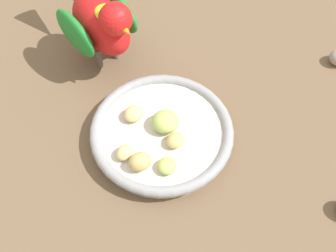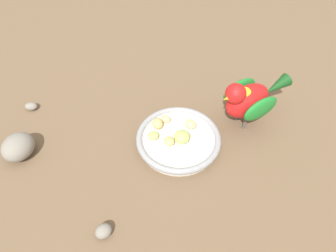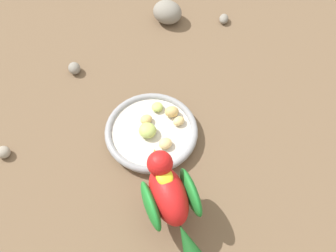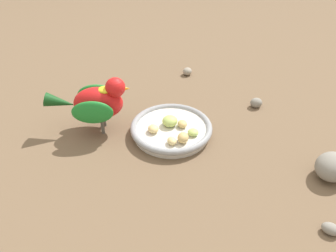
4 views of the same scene
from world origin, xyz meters
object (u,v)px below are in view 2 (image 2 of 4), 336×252
rock_large (18,147)px  apple_piece_2 (191,124)px  apple_piece_3 (182,137)px  apple_piece_5 (158,123)px  parrot (249,99)px  pebble_2 (104,231)px  apple_piece_0 (169,141)px  apple_piece_4 (166,119)px  apple_piece_1 (153,136)px  feeding_bowl (179,141)px  pebble_1 (31,106)px

rock_large → apple_piece_2: bearing=64.6°
apple_piece_3 → rock_large: 0.35m
apple_piece_2 → apple_piece_5: apple_piece_5 is taller
apple_piece_5 → parrot: 0.21m
pebble_2 → apple_piece_3: bearing=109.1°
apple_piece_0 → parrot: 0.20m
apple_piece_4 → rock_large: bearing=-110.6°
apple_piece_5 → parrot: size_ratio=0.15×
apple_piece_1 → parrot: size_ratio=0.12×
apple_piece_2 → apple_piece_4: apple_piece_2 is taller
apple_piece_0 → apple_piece_2: 0.07m
apple_piece_0 → apple_piece_5: 0.05m
apple_piece_2 → apple_piece_4: 0.06m
apple_piece_2 → apple_piece_4: (-0.05, -0.04, -0.00)m
feeding_bowl → apple_piece_2: bearing=109.6°
apple_piece_0 → apple_piece_2: (-0.01, 0.07, 0.00)m
apple_piece_1 → pebble_1: bearing=-144.6°
apple_piece_2 → parrot: parrot is taller
apple_piece_4 → pebble_2: bearing=-58.0°
apple_piece_3 → pebble_2: 0.25m
feeding_bowl → parrot: (0.03, 0.17, 0.06)m
apple_piece_3 → pebble_2: apple_piece_3 is taller
parrot → pebble_1: parrot is taller
apple_piece_0 → apple_piece_4: size_ratio=1.03×
apple_piece_5 → parrot: (0.09, 0.18, 0.05)m
apple_piece_0 → apple_piece_3: size_ratio=0.70×
feeding_bowl → apple_piece_4: size_ratio=7.86×
apple_piece_0 → apple_piece_4: bearing=151.2°
apple_piece_4 → pebble_2: apple_piece_4 is taller
apple_piece_1 → pebble_2: 0.23m
apple_piece_1 → parrot: 0.23m
feeding_bowl → apple_piece_0: size_ratio=7.59×
apple_piece_4 → pebble_2: size_ratio=0.78×
apple_piece_3 → rock_large: bearing=-121.2°
apple_piece_1 → apple_piece_2: 0.09m
apple_piece_0 → apple_piece_2: size_ratio=0.93×
rock_large → pebble_1: bearing=153.2°
feeding_bowl → pebble_1: size_ratio=6.21×
apple_piece_1 → apple_piece_4: same height
apple_piece_4 → apple_piece_2: bearing=38.0°
pebble_1 → pebble_2: bearing=0.3°
apple_piece_2 → parrot: (0.05, 0.12, 0.05)m
parrot → feeding_bowl: bearing=-6.6°
apple_piece_1 → pebble_1: size_ratio=0.80×
apple_piece_0 → parrot: parrot is taller
apple_piece_1 → pebble_1: (-0.27, -0.19, -0.02)m
apple_piece_1 → apple_piece_3: (0.04, 0.05, 0.00)m
apple_piece_0 → pebble_1: size_ratio=0.82×
apple_piece_4 → parrot: bearing=59.0°
apple_piece_2 → apple_piece_5: 0.08m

